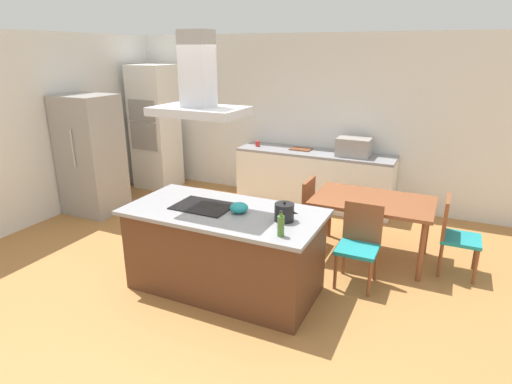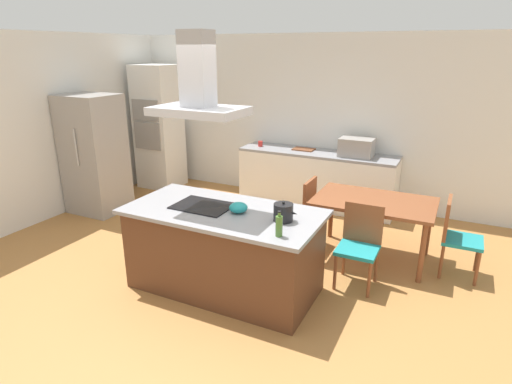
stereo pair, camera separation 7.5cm
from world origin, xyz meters
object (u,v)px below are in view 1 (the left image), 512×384
olive_oil_bottle (281,225)px  mixing_bowl (239,208)px  cutting_board (301,149)px  wall_oven_stack (155,128)px  tea_kettle (284,212)px  countertop_microwave (354,147)px  chair_at_left_end (300,207)px  dining_table (373,206)px  coffee_mug_red (258,144)px  refrigerator (91,155)px  range_hood (198,89)px  chair_facing_island (360,239)px  chair_at_right_end (454,231)px  cooktop (203,206)px

olive_oil_bottle → mixing_bowl: (-0.59, 0.35, -0.05)m
cutting_board → wall_oven_stack: (-2.70, -0.28, 0.19)m
tea_kettle → olive_oil_bottle: size_ratio=1.02×
mixing_bowl → olive_oil_bottle: bearing=-30.3°
tea_kettle → countertop_microwave: bearing=89.8°
olive_oil_bottle → countertop_microwave: (-0.09, 3.21, 0.04)m
countertop_microwave → chair_at_left_end: 1.59m
tea_kettle → dining_table: (0.59, 1.40, -0.32)m
wall_oven_stack → olive_oil_bottle: bearing=-39.1°
coffee_mug_red → dining_table: (2.20, -1.44, -0.28)m
refrigerator → dining_table: 4.25m
olive_oil_bottle → countertop_microwave: bearing=91.7°
wall_oven_stack → mixing_bowl: bearing=-40.6°
mixing_bowl → range_hood: bearing=-178.1°
coffee_mug_red → cutting_board: (0.74, 0.08, -0.04)m
chair_facing_island → chair_at_right_end: bearing=36.0°
wall_oven_stack → chair_facing_island: bearing=-24.5°
cooktop → tea_kettle: bearing=0.6°
dining_table → chair_at_right_end: size_ratio=1.57×
chair_at_left_end → cutting_board: bearing=109.6°
dining_table → chair_at_left_end: (-0.92, 0.00, -0.16)m
olive_oil_bottle → range_hood: bearing=161.7°
tea_kettle → chair_facing_island: tea_kettle is taller
cutting_board → wall_oven_stack: size_ratio=0.15×
countertop_microwave → dining_table: size_ratio=0.36×
olive_oil_bottle → dining_table: (0.49, 1.75, -0.33)m
coffee_mug_red → refrigerator: 2.65m
countertop_microwave → dining_table: (0.59, -1.47, -0.37)m
olive_oil_bottle → chair_at_left_end: (-0.42, 1.75, -0.49)m
countertop_microwave → coffee_mug_red: bearing=-179.0°
coffee_mug_red → chair_facing_island: bearing=-43.7°
chair_at_right_end → range_hood: (-2.41, -1.41, 1.59)m
wall_oven_stack → dining_table: (4.16, -1.23, -0.43)m
chair_at_right_end → range_hood: range_hood is taller
tea_kettle → cutting_board: size_ratio=0.71×
coffee_mug_red → wall_oven_stack: bearing=-174.0°
cooktop → coffee_mug_red: bearing=103.8°
chair_facing_island → chair_at_left_end: (-0.92, 0.67, 0.00)m
tea_kettle → coffee_mug_red: size_ratio=2.67×
range_hood → refrigerator: bearing=157.1°
chair_at_left_end → cooktop: bearing=-112.4°
chair_at_right_end → range_hood: 3.22m
chair_at_right_end → countertop_microwave: bearing=135.7°
cooktop → mixing_bowl: 0.42m
chair_at_right_end → cooktop: bearing=-149.6°
chair_at_right_end → chair_at_left_end: (-1.83, 0.00, 0.00)m
countertop_microwave → olive_oil_bottle: bearing=-88.3°
chair_facing_island → olive_oil_bottle: bearing=-114.6°
refrigerator → range_hood: bearing=-22.9°
wall_oven_stack → chair_at_left_end: bearing=-20.8°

